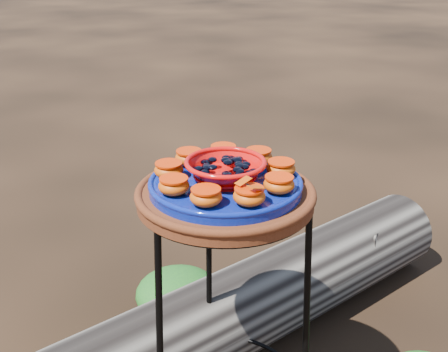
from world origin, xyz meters
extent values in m
cylinder|color=#431D0A|center=(0.00, 0.00, 0.72)|extent=(0.41, 0.41, 0.03)
cylinder|color=#000960|center=(0.00, 0.00, 0.74)|extent=(0.35, 0.35, 0.02)
ellipsoid|color=#BA480F|center=(0.02, -0.13, 0.77)|extent=(0.07, 0.07, 0.04)
ellipsoid|color=#BA480F|center=(0.10, -0.09, 0.77)|extent=(0.07, 0.07, 0.04)
ellipsoid|color=#BA480F|center=(0.13, 0.00, 0.77)|extent=(0.07, 0.07, 0.04)
ellipsoid|color=#BA480F|center=(0.10, 0.08, 0.77)|extent=(0.07, 0.07, 0.04)
ellipsoid|color=#BA480F|center=(0.02, 0.13, 0.77)|extent=(0.07, 0.07, 0.04)
ellipsoid|color=#BA480F|center=(-0.06, 0.11, 0.77)|extent=(0.07, 0.07, 0.04)
ellipsoid|color=#BA480F|center=(-0.12, 0.05, 0.77)|extent=(0.07, 0.07, 0.04)
ellipsoid|color=#BA480F|center=(-0.12, -0.04, 0.77)|extent=(0.07, 0.07, 0.04)
ellipsoid|color=#BA480F|center=(-0.07, -0.11, 0.77)|extent=(0.07, 0.07, 0.04)
ellipsoid|color=#1A4B1B|center=(-0.05, 0.56, 0.08)|extent=(0.31, 0.31, 0.15)
camera|label=1|loc=(-0.26, -1.14, 1.27)|focal=45.00mm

